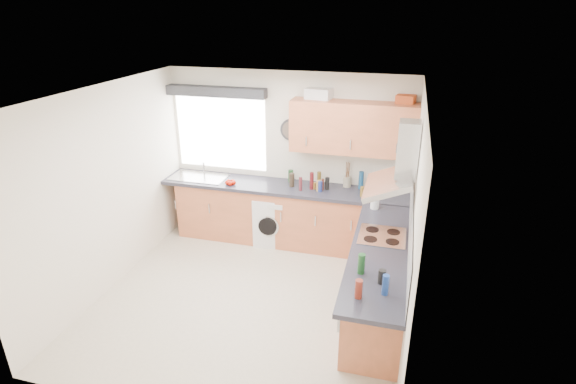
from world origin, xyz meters
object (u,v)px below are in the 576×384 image
(extractor_hood, at_px, (398,166))
(upper_cabinets, at_px, (353,128))
(oven, at_px, (379,273))
(washing_machine, at_px, (273,219))

(extractor_hood, relative_size, upper_cabinets, 0.46)
(oven, distance_m, extractor_hood, 1.35)
(oven, distance_m, upper_cabinets, 1.99)
(extractor_hood, distance_m, washing_machine, 2.52)
(extractor_hood, bearing_deg, washing_machine, 146.56)
(upper_cabinets, bearing_deg, oven, -67.46)
(oven, bearing_deg, extractor_hood, -0.00)
(oven, height_order, washing_machine, oven)
(oven, xyz_separation_m, washing_machine, (-1.65, 1.16, -0.05))
(extractor_hood, bearing_deg, oven, 180.00)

